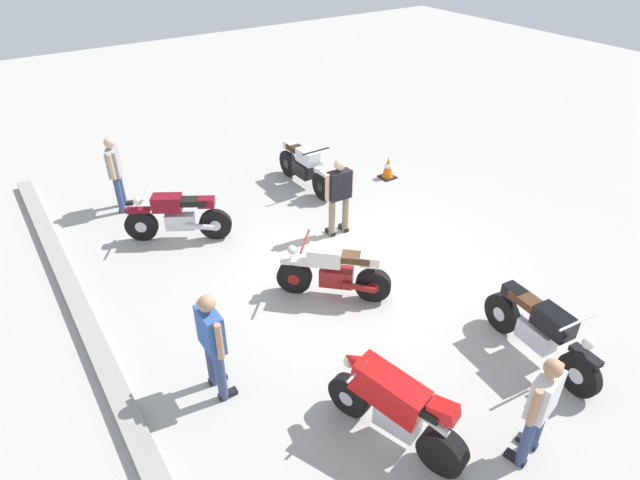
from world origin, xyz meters
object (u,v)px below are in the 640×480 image
(motorcycle_silver_cruiser, at_px, (304,166))
(person_in_blue_shirt, at_px, (212,340))
(motorcycle_black_cruiser, at_px, (540,331))
(person_in_white_shirt, at_px, (541,405))
(motorcycle_cream_vintage, at_px, (334,272))
(motorcycle_maroon_cruiser, at_px, (178,216))
(motorcycle_red_sportbike, at_px, (395,405))
(person_in_black_shirt, at_px, (339,193))
(person_in_gray_shirt, at_px, (115,170))
(traffic_cone, at_px, (388,168))

(motorcycle_silver_cruiser, distance_m, person_in_blue_shirt, 6.32)
(motorcycle_black_cruiser, xyz_separation_m, person_in_white_shirt, (-1.03, 1.47, 0.38))
(motorcycle_cream_vintage, relative_size, person_in_blue_shirt, 0.91)
(person_in_white_shirt, distance_m, person_in_blue_shirt, 4.07)
(motorcycle_maroon_cruiser, relative_size, motorcycle_silver_cruiser, 0.88)
(motorcycle_red_sportbike, bearing_deg, person_in_blue_shirt, 20.36)
(motorcycle_silver_cruiser, bearing_deg, person_in_blue_shirt, -43.79)
(person_in_black_shirt, bearing_deg, motorcycle_silver_cruiser, -11.24)
(motorcycle_maroon_cruiser, xyz_separation_m, motorcycle_silver_cruiser, (0.58, -3.29, 0.00))
(motorcycle_red_sportbike, distance_m, person_in_gray_shirt, 7.90)
(motorcycle_maroon_cruiser, relative_size, motorcycle_black_cruiser, 0.88)
(person_in_black_shirt, relative_size, person_in_blue_shirt, 0.98)
(person_in_white_shirt, relative_size, traffic_cone, 3.03)
(person_in_black_shirt, xyz_separation_m, person_in_blue_shirt, (-2.46, 3.77, 0.03))
(person_in_blue_shirt, distance_m, traffic_cone, 7.38)
(motorcycle_maroon_cruiser, distance_m, motorcycle_cream_vintage, 3.52)
(motorcycle_maroon_cruiser, bearing_deg, person_in_blue_shirt, 107.18)
(person_in_black_shirt, bearing_deg, motorcycle_maroon_cruiser, 63.21)
(person_in_blue_shirt, bearing_deg, person_in_black_shirt, 33.16)
(person_in_black_shirt, distance_m, person_in_blue_shirt, 4.50)
(traffic_cone, bearing_deg, motorcycle_cream_vintage, 129.30)
(motorcycle_cream_vintage, bearing_deg, person_in_blue_shirt, 62.03)
(person_in_gray_shirt, xyz_separation_m, person_in_white_shirt, (-8.94, -2.28, -0.03))
(motorcycle_black_cruiser, distance_m, motorcycle_silver_cruiser, 6.61)
(motorcycle_maroon_cruiser, height_order, person_in_black_shirt, person_in_black_shirt)
(motorcycle_black_cruiser, bearing_deg, person_in_black_shirt, -169.52)
(motorcycle_silver_cruiser, distance_m, person_in_gray_shirt, 4.11)
(motorcycle_silver_cruiser, bearing_deg, traffic_cone, 68.70)
(motorcycle_cream_vintage, xyz_separation_m, traffic_cone, (3.03, -3.70, -0.23))
(motorcycle_red_sportbike, distance_m, person_in_blue_shirt, 2.46)
(motorcycle_cream_vintage, distance_m, person_in_white_shirt, 3.91)
(motorcycle_black_cruiser, xyz_separation_m, motorcycle_silver_cruiser, (6.61, -0.14, 0.00))
(motorcycle_silver_cruiser, bearing_deg, motorcycle_black_cruiser, -1.85)
(person_in_black_shirt, bearing_deg, person_in_gray_shirt, 47.04)
(motorcycle_maroon_cruiser, xyz_separation_m, person_in_white_shirt, (-7.06, -1.69, 0.38))
(motorcycle_red_sportbike, xyz_separation_m, traffic_cone, (5.80, -4.74, -0.33))
(motorcycle_black_cruiser, xyz_separation_m, person_in_gray_shirt, (7.91, 3.75, 0.42))
(motorcycle_red_sportbike, height_order, traffic_cone, motorcycle_red_sportbike)
(motorcycle_black_cruiser, xyz_separation_m, person_in_blue_shirt, (2.01, 4.18, 0.43))
(person_in_black_shirt, bearing_deg, traffic_cone, -57.18)
(motorcycle_black_cruiser, height_order, motorcycle_silver_cruiser, same)
(motorcycle_cream_vintage, relative_size, person_in_white_shirt, 0.95)
(motorcycle_red_sportbike, xyz_separation_m, person_in_blue_shirt, (1.92, 1.50, 0.36))
(person_in_white_shirt, bearing_deg, person_in_black_shirt, -23.95)
(motorcycle_maroon_cruiser, bearing_deg, motorcycle_silver_cruiser, -138.58)
(person_in_black_shirt, bearing_deg, motorcycle_red_sportbike, 155.49)
(motorcycle_silver_cruiser, xyz_separation_m, person_in_gray_shirt, (1.30, 3.88, 0.42))
(motorcycle_maroon_cruiser, distance_m, motorcycle_black_cruiser, 6.81)
(motorcycle_cream_vintage, xyz_separation_m, person_in_gray_shirt, (5.05, 2.11, 0.45))
(person_in_blue_shirt, bearing_deg, motorcycle_cream_vintage, 18.60)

